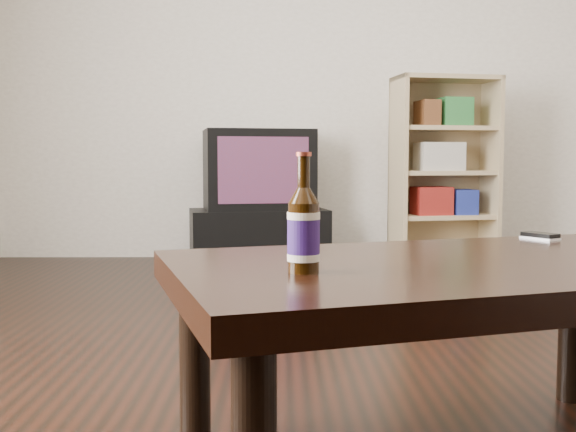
{
  "coord_description": "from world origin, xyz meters",
  "views": [
    {
      "loc": [
        -0.52,
        -1.76,
        0.68
      ],
      "look_at": [
        -0.5,
        -0.47,
        0.58
      ],
      "focal_mm": 42.0,
      "sensor_mm": 36.0,
      "label": 1
    }
  ],
  "objects_px": {
    "bookshelf": "(442,169)",
    "phone": "(540,236)",
    "tv_stand": "(259,236)",
    "beer_bottle": "(304,230)",
    "coffee_table": "(460,288)",
    "tv": "(258,170)"
  },
  "relations": [
    {
      "from": "beer_bottle",
      "to": "tv_stand",
      "type": "bearing_deg",
      "value": 93.39
    },
    {
      "from": "coffee_table",
      "to": "bookshelf",
      "type": "bearing_deg",
      "value": 77.34
    },
    {
      "from": "tv",
      "to": "coffee_table",
      "type": "xyz_separation_m",
      "value": [
        0.54,
        -3.04,
        -0.22
      ]
    },
    {
      "from": "tv_stand",
      "to": "bookshelf",
      "type": "bearing_deg",
      "value": -18.81
    },
    {
      "from": "tv",
      "to": "bookshelf",
      "type": "distance_m",
      "value": 1.2
    },
    {
      "from": "tv_stand",
      "to": "coffee_table",
      "type": "height_order",
      "value": "coffee_table"
    },
    {
      "from": "coffee_table",
      "to": "beer_bottle",
      "type": "height_order",
      "value": "beer_bottle"
    },
    {
      "from": "coffee_table",
      "to": "tv",
      "type": "bearing_deg",
      "value": 100.03
    },
    {
      "from": "tv_stand",
      "to": "phone",
      "type": "height_order",
      "value": "phone"
    },
    {
      "from": "bookshelf",
      "to": "tv_stand",
      "type": "bearing_deg",
      "value": 162.11
    },
    {
      "from": "bookshelf",
      "to": "tv",
      "type": "bearing_deg",
      "value": 162.17
    },
    {
      "from": "coffee_table",
      "to": "phone",
      "type": "xyz_separation_m",
      "value": [
        0.33,
        0.4,
        0.07
      ]
    },
    {
      "from": "bookshelf",
      "to": "beer_bottle",
      "type": "distance_m",
      "value": 3.19
    },
    {
      "from": "tv_stand",
      "to": "beer_bottle",
      "type": "bearing_deg",
      "value": -97.15
    },
    {
      "from": "bookshelf",
      "to": "coffee_table",
      "type": "height_order",
      "value": "bookshelf"
    },
    {
      "from": "bookshelf",
      "to": "phone",
      "type": "height_order",
      "value": "bookshelf"
    },
    {
      "from": "beer_bottle",
      "to": "phone",
      "type": "xyz_separation_m",
      "value": [
        0.68,
        0.55,
        -0.07
      ]
    },
    {
      "from": "tv_stand",
      "to": "beer_bottle",
      "type": "xyz_separation_m",
      "value": [
        0.19,
        -3.2,
        0.37
      ]
    },
    {
      "from": "coffee_table",
      "to": "phone",
      "type": "bearing_deg",
      "value": 50.59
    },
    {
      "from": "tv_stand",
      "to": "beer_bottle",
      "type": "relative_size",
      "value": 3.87
    },
    {
      "from": "tv_stand",
      "to": "phone",
      "type": "xyz_separation_m",
      "value": [
        0.87,
        -2.65,
        0.29
      ]
    },
    {
      "from": "beer_bottle",
      "to": "phone",
      "type": "height_order",
      "value": "beer_bottle"
    }
  ]
}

